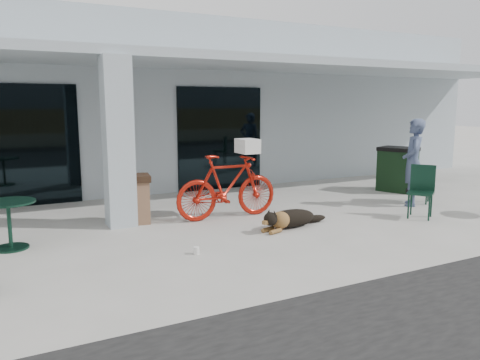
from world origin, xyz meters
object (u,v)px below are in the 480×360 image
cafe_chair_far_a (419,180)px  person (413,162)px  cafe_table_near (10,225)px  dog (291,217)px  cafe_chair_far_b (421,192)px  trash_receptacle (136,199)px  bicycle (227,186)px  wheeled_bin (397,169)px

cafe_chair_far_a → person: person is taller
cafe_table_near → person: 8.17m
cafe_table_near → cafe_chair_far_a: (8.52, -0.39, 0.14)m
dog → cafe_table_near: bearing=151.0°
cafe_chair_far_b → dog: bearing=-136.2°
cafe_chair_far_a → trash_receptacle: (-6.34, 1.12, -0.05)m
bicycle → wheeled_bin: 5.29m
cafe_chair_far_b → trash_receptacle: 5.62m
cafe_chair_far_a → dog: bearing=153.2°
person → dog: bearing=-40.4°
trash_receptacle → wheeled_bin: 6.97m
cafe_chair_far_a → wheeled_bin: 1.45m
cafe_chair_far_b → bicycle: bearing=-151.8°
dog → trash_receptacle: trash_receptacle is taller
bicycle → cafe_chair_far_a: bicycle is taller
cafe_chair_far_a → cafe_chair_far_b: (-1.17, -1.08, 0.01)m
cafe_table_near → wheeled_bin: (9.16, 0.91, 0.19)m
bicycle → cafe_chair_far_b: size_ratio=2.04×
cafe_table_near → trash_receptacle: trash_receptacle is taller
dog → person: (3.50, 0.40, 0.78)m
bicycle → person: bearing=-100.0°
dog → wheeled_bin: wheeled_bin is taller
trash_receptacle → bicycle: bearing=-15.0°
trash_receptacle → dog: bearing=-34.3°
trash_receptacle → person: bearing=-12.0°
cafe_chair_far_b → wheeled_bin: size_ratio=0.91×
cafe_chair_far_a → cafe_chair_far_b: bearing=-171.9°
bicycle → wheeled_bin: bearing=-82.3°
bicycle → trash_receptacle: bicycle is taller
dog → cafe_chair_far_a: bearing=-9.6°
cafe_table_near → person: (8.13, -0.53, 0.59)m
person → cafe_chair_far_b: bearing=3.7°
dog → wheeled_bin: 4.91m
bicycle → wheeled_bin: bicycle is taller
cafe_table_near → cafe_chair_far_b: 7.51m
bicycle → cafe_chair_far_b: bearing=-116.1°
person → bicycle: bearing=-57.6°
dog → wheeled_bin: size_ratio=1.02×
trash_receptacle → cafe_table_near: bearing=-161.6°
dog → person: bearing=-11.0°
bicycle → cafe_chair_far_a: (4.61, -0.66, -0.12)m
bicycle → cafe_chair_far_a: size_ratio=2.06×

